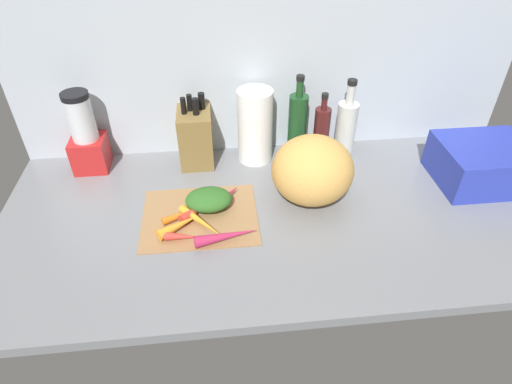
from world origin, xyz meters
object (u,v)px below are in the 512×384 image
object	(u,v)px
blender_appliance	(86,137)
bottle_0	(297,125)
dish_rack	(482,163)
paper_towel_roll	(255,126)
carrot_5	(227,236)
bottle_2	(346,128)
winter_squash	(312,170)
carrot_0	(184,237)
bottle_1	(321,131)
knife_block	(196,136)
carrot_2	(201,206)
carrot_3	(184,214)
carrot_6	(202,222)
carrot_4	(226,197)
cutting_board	(200,216)
carrot_1	(179,225)

from	to	relation	value
blender_appliance	bottle_0	size ratio (longest dim) A/B	0.93
dish_rack	paper_towel_roll	bearing A→B (deg)	163.66
bottle_0	dish_rack	bearing A→B (deg)	-21.25
carrot_5	bottle_2	world-z (taller)	bottle_2
blender_appliance	bottle_0	world-z (taller)	bottle_0
winter_squash	bottle_2	xyz separation A→B (cm)	(16.65, 23.32, 0.30)
carrot_0	dish_rack	xyz separation A→B (cm)	(95.64, 19.14, 4.48)
blender_appliance	paper_towel_roll	distance (cm)	56.01
paper_towel_roll	dish_rack	xyz separation A→B (cm)	(71.59, -20.99, -6.29)
carrot_0	bottle_1	world-z (taller)	bottle_1
knife_block	carrot_2	bearing A→B (deg)	-88.07
carrot_0	carrot_3	xyz separation A→B (cm)	(-0.18, 9.62, -0.11)
winter_squash	blender_appliance	xyz separation A→B (cm)	(-70.73, 24.69, 1.30)
carrot_5	carrot_6	distance (cm)	9.77
carrot_4	carrot_6	bearing A→B (deg)	-125.68
carrot_2	knife_block	world-z (taller)	knife_block
carrot_4	dish_rack	size ratio (longest dim) A/B	0.43
paper_towel_roll	bottle_0	world-z (taller)	bottle_0
cutting_board	bottle_1	world-z (taller)	bottle_1
knife_block	bottle_2	bearing A→B (deg)	-2.09
cutting_board	carrot_1	distance (cm)	8.43
carrot_2	carrot_6	bearing A→B (deg)	-88.84
carrot_6	blender_appliance	size ratio (longest dim) A/B	0.62
carrot_3	paper_towel_roll	distance (cm)	40.45
carrot_4	bottle_2	size ratio (longest dim) A/B	0.42
carrot_2	cutting_board	bearing A→B (deg)	-101.40
knife_block	blender_appliance	world-z (taller)	blender_appliance
carrot_3	carrot_4	bearing A→B (deg)	26.49
carrot_3	dish_rack	xyz separation A→B (cm)	(95.82, 9.52, 4.59)
cutting_board	carrot_6	distance (cm)	5.00
carrot_6	bottle_1	bearing A→B (deg)	39.13
winter_squash	knife_block	distance (cm)	43.11
bottle_0	carrot_3	bearing A→B (deg)	-141.00
bottle_0	dish_rack	xyz separation A→B (cm)	(56.79, -22.08, -5.36)
knife_block	paper_towel_roll	bearing A→B (deg)	-1.94
blender_appliance	paper_towel_roll	size ratio (longest dim) A/B	1.08
knife_block	carrot_5	bearing A→B (deg)	-79.28
carrot_4	winter_squash	bearing A→B (deg)	-0.58
bottle_1	carrot_2	bearing A→B (deg)	-147.03
carrot_5	paper_towel_roll	size ratio (longest dim) A/B	0.70
bottle_2	blender_appliance	bearing A→B (deg)	179.10
cutting_board	carrot_0	size ratio (longest dim) A/B	3.22
carrot_1	carrot_2	size ratio (longest dim) A/B	0.83
carrot_4	bottle_0	bearing A→B (deg)	43.77
cutting_board	carrot_2	size ratio (longest dim) A/B	2.16
cutting_board	dish_rack	size ratio (longest dim) A/B	1.21
carrot_1	carrot_4	distance (cm)	18.06
carrot_4	paper_towel_roll	world-z (taller)	paper_towel_roll
carrot_5	carrot_6	xyz separation A→B (cm)	(-6.90, 6.90, -0.33)
carrot_1	bottle_0	bearing A→B (deg)	42.41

